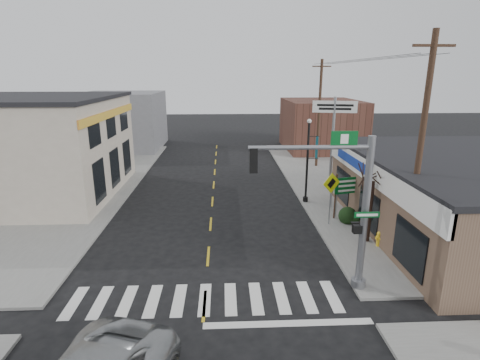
{
  "coord_description": "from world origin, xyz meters",
  "views": [
    {
      "loc": [
        0.79,
        -12.36,
        8.45
      ],
      "look_at": [
        1.69,
        7.47,
        2.8
      ],
      "focal_mm": 28.0,
      "sensor_mm": 36.0,
      "label": 1
    }
  ],
  "objects_px": {
    "lamp_post": "(309,155)",
    "utility_pole_far": "(319,113)",
    "fire_hydrant": "(379,238)",
    "traffic_signal_pole": "(347,198)",
    "dance_center_sign": "(334,120)",
    "bare_tree": "(374,170)",
    "utility_pole_near": "(420,150)",
    "guide_sign": "(347,190)"
  },
  "relations": [
    {
      "from": "traffic_signal_pole",
      "to": "dance_center_sign",
      "type": "bearing_deg",
      "value": 76.08
    },
    {
      "from": "dance_center_sign",
      "to": "lamp_post",
      "type": "bearing_deg",
      "value": -114.29
    },
    {
      "from": "fire_hydrant",
      "to": "lamp_post",
      "type": "xyz_separation_m",
      "value": [
        -2.14,
        6.91,
        2.8
      ]
    },
    {
      "from": "utility_pole_far",
      "to": "traffic_signal_pole",
      "type": "bearing_deg",
      "value": -100.65
    },
    {
      "from": "traffic_signal_pole",
      "to": "utility_pole_near",
      "type": "bearing_deg",
      "value": 30.93
    },
    {
      "from": "traffic_signal_pole",
      "to": "bare_tree",
      "type": "xyz_separation_m",
      "value": [
        2.72,
        4.19,
        0.01
      ]
    },
    {
      "from": "bare_tree",
      "to": "lamp_post",
      "type": "bearing_deg",
      "value": 105.98
    },
    {
      "from": "utility_pole_near",
      "to": "bare_tree",
      "type": "bearing_deg",
      "value": 121.19
    },
    {
      "from": "dance_center_sign",
      "to": "utility_pole_far",
      "type": "xyz_separation_m",
      "value": [
        0.6,
        6.67,
        -0.17
      ]
    },
    {
      "from": "traffic_signal_pole",
      "to": "dance_center_sign",
      "type": "distance_m",
      "value": 14.39
    },
    {
      "from": "utility_pole_far",
      "to": "guide_sign",
      "type": "bearing_deg",
      "value": -95.99
    },
    {
      "from": "guide_sign",
      "to": "lamp_post",
      "type": "distance_m",
      "value": 3.82
    },
    {
      "from": "lamp_post",
      "to": "utility_pole_near",
      "type": "height_order",
      "value": "utility_pole_near"
    },
    {
      "from": "traffic_signal_pole",
      "to": "bare_tree",
      "type": "bearing_deg",
      "value": 57.01
    },
    {
      "from": "traffic_signal_pole",
      "to": "bare_tree",
      "type": "height_order",
      "value": "traffic_signal_pole"
    },
    {
      "from": "bare_tree",
      "to": "traffic_signal_pole",
      "type": "bearing_deg",
      "value": -123.02
    },
    {
      "from": "dance_center_sign",
      "to": "utility_pole_near",
      "type": "bearing_deg",
      "value": -75.68
    },
    {
      "from": "lamp_post",
      "to": "bare_tree",
      "type": "relative_size",
      "value": 1.16
    },
    {
      "from": "bare_tree",
      "to": "guide_sign",
      "type": "bearing_deg",
      "value": 93.07
    },
    {
      "from": "utility_pole_near",
      "to": "traffic_signal_pole",
      "type": "bearing_deg",
      "value": -149.07
    },
    {
      "from": "fire_hydrant",
      "to": "utility_pole_far",
      "type": "xyz_separation_m",
      "value": [
        1.0,
        17.0,
        4.49
      ]
    },
    {
      "from": "utility_pole_near",
      "to": "lamp_post",
      "type": "bearing_deg",
      "value": 109.79
    },
    {
      "from": "utility_pole_near",
      "to": "utility_pole_far",
      "type": "height_order",
      "value": "utility_pole_near"
    },
    {
      "from": "guide_sign",
      "to": "bare_tree",
      "type": "bearing_deg",
      "value": -99.96
    },
    {
      "from": "guide_sign",
      "to": "utility_pole_near",
      "type": "distance_m",
      "value": 6.22
    },
    {
      "from": "fire_hydrant",
      "to": "bare_tree",
      "type": "relative_size",
      "value": 0.16
    },
    {
      "from": "traffic_signal_pole",
      "to": "fire_hydrant",
      "type": "height_order",
      "value": "traffic_signal_pole"
    },
    {
      "from": "lamp_post",
      "to": "utility_pole_far",
      "type": "relative_size",
      "value": 0.58
    },
    {
      "from": "fire_hydrant",
      "to": "dance_center_sign",
      "type": "relative_size",
      "value": 0.11
    },
    {
      "from": "lamp_post",
      "to": "traffic_signal_pole",
      "type": "bearing_deg",
      "value": -118.1
    },
    {
      "from": "guide_sign",
      "to": "fire_hydrant",
      "type": "height_order",
      "value": "guide_sign"
    },
    {
      "from": "lamp_post",
      "to": "utility_pole_far",
      "type": "xyz_separation_m",
      "value": [
        3.14,
        10.09,
        1.69
      ]
    },
    {
      "from": "utility_pole_near",
      "to": "utility_pole_far",
      "type": "distance_m",
      "value": 18.28
    },
    {
      "from": "traffic_signal_pole",
      "to": "guide_sign",
      "type": "bearing_deg",
      "value": 70.92
    },
    {
      "from": "lamp_post",
      "to": "utility_pole_near",
      "type": "distance_m",
      "value": 8.91
    },
    {
      "from": "fire_hydrant",
      "to": "bare_tree",
      "type": "xyz_separation_m",
      "value": [
        -0.33,
        0.6,
        3.36
      ]
    },
    {
      "from": "guide_sign",
      "to": "fire_hydrant",
      "type": "xyz_separation_m",
      "value": [
        0.5,
        -3.77,
        -1.35
      ]
    },
    {
      "from": "fire_hydrant",
      "to": "utility_pole_near",
      "type": "bearing_deg",
      "value": -57.88
    },
    {
      "from": "guide_sign",
      "to": "fire_hydrant",
      "type": "distance_m",
      "value": 4.04
    },
    {
      "from": "utility_pole_near",
      "to": "guide_sign",
      "type": "bearing_deg",
      "value": 104.52
    },
    {
      "from": "fire_hydrant",
      "to": "traffic_signal_pole",
      "type": "bearing_deg",
      "value": -130.41
    },
    {
      "from": "traffic_signal_pole",
      "to": "lamp_post",
      "type": "distance_m",
      "value": 10.55
    }
  ]
}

